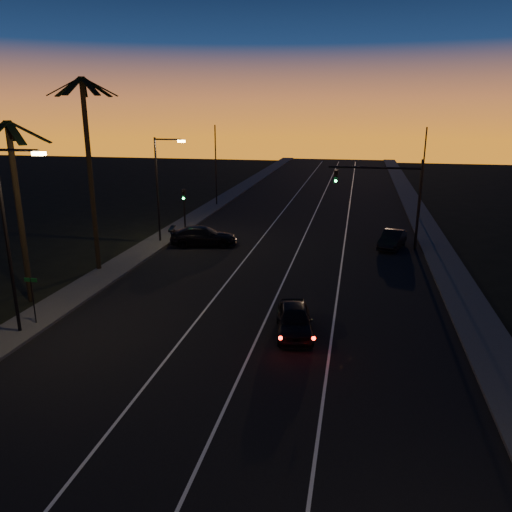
% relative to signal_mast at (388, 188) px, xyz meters
% --- Properties ---
extents(road, '(20.00, 170.00, 0.01)m').
position_rel_signal_mast_xyz_m(road, '(-7.14, -9.99, -4.78)').
color(road, black).
rests_on(road, ground).
extents(sidewalk_left, '(2.40, 170.00, 0.16)m').
position_rel_signal_mast_xyz_m(sidewalk_left, '(-18.34, -9.99, -4.70)').
color(sidewalk_left, '#323230').
rests_on(sidewalk_left, ground).
extents(sidewalk_right, '(2.40, 170.00, 0.16)m').
position_rel_signal_mast_xyz_m(sidewalk_right, '(4.06, -9.99, -4.70)').
color(sidewalk_right, '#323230').
rests_on(sidewalk_right, ground).
extents(lane_stripe_left, '(0.12, 160.00, 0.01)m').
position_rel_signal_mast_xyz_m(lane_stripe_left, '(-10.14, -9.99, -4.76)').
color(lane_stripe_left, silver).
rests_on(lane_stripe_left, road).
extents(lane_stripe_mid, '(0.12, 160.00, 0.01)m').
position_rel_signal_mast_xyz_m(lane_stripe_mid, '(-6.64, -9.99, -4.76)').
color(lane_stripe_mid, silver).
rests_on(lane_stripe_mid, road).
extents(lane_stripe_right, '(0.12, 160.00, 0.01)m').
position_rel_signal_mast_xyz_m(lane_stripe_right, '(-3.14, -9.99, -4.76)').
color(lane_stripe_right, silver).
rests_on(lane_stripe_right, road).
extents(palm_mid, '(4.25, 4.16, 10.03)m').
position_rel_signal_mast_xyz_m(palm_mid, '(-20.34, -15.99, 1.47)').
color(palm_mid, black).
rests_on(palm_mid, ground).
extents(palm_far, '(4.25, 4.16, 12.53)m').
position_rel_signal_mast_xyz_m(palm_far, '(-19.34, -9.99, 2.83)').
color(palm_far, black).
rests_on(palm_far, ground).
extents(streetlight_left_near, '(2.55, 0.26, 9.00)m').
position_rel_signal_mast_xyz_m(streetlight_left_near, '(-17.84, -19.99, 0.54)').
color(streetlight_left_near, black).
rests_on(streetlight_left_near, ground).
extents(streetlight_left_far, '(2.55, 0.26, 8.50)m').
position_rel_signal_mast_xyz_m(streetlight_left_far, '(-17.82, -1.99, 0.28)').
color(streetlight_left_far, black).
rests_on(streetlight_left_far, ground).
extents(street_sign, '(0.70, 0.06, 2.60)m').
position_rel_signal_mast_xyz_m(street_sign, '(-17.94, -18.99, -3.13)').
color(street_sign, black).
rests_on(street_sign, ground).
extents(signal_mast, '(7.10, 0.41, 7.00)m').
position_rel_signal_mast_xyz_m(signal_mast, '(0.00, 0.00, 0.00)').
color(signal_mast, black).
rests_on(signal_mast, ground).
extents(signal_post, '(0.28, 0.37, 4.20)m').
position_rel_signal_mast_xyz_m(signal_post, '(-16.64, -0.01, -1.89)').
color(signal_post, black).
rests_on(signal_post, ground).
extents(far_pole_left, '(0.14, 0.14, 9.00)m').
position_rel_signal_mast_xyz_m(far_pole_left, '(-18.14, 15.01, -0.28)').
color(far_pole_left, black).
rests_on(far_pole_left, ground).
extents(far_pole_right, '(0.14, 0.14, 9.00)m').
position_rel_signal_mast_xyz_m(far_pole_right, '(3.86, 12.01, -0.28)').
color(far_pole_right, black).
rests_on(far_pole_right, ground).
extents(lead_car, '(2.46, 4.96, 1.45)m').
position_rel_signal_mast_xyz_m(lead_car, '(-4.98, -17.31, -4.05)').
color(lead_car, black).
rests_on(lead_car, road).
extents(right_car, '(2.57, 4.47, 1.39)m').
position_rel_signal_mast_xyz_m(right_car, '(0.61, 0.04, -4.07)').
color(right_car, black).
rests_on(right_car, road).
extents(cross_car, '(5.70, 3.28, 1.56)m').
position_rel_signal_mast_xyz_m(cross_car, '(-14.29, -2.28, -3.99)').
color(cross_car, black).
rests_on(cross_car, road).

